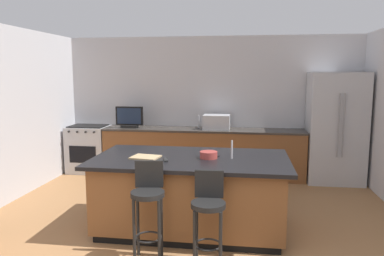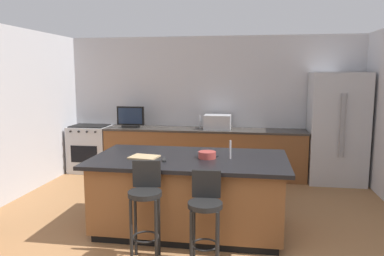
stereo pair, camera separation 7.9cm
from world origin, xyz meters
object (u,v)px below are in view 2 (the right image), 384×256
microwave (218,122)px  fruit_bowl (207,155)px  tv_remote (164,160)px  bar_stool_left (145,202)px  tv_monitor (131,118)px  kitchen_island (189,193)px  bar_stool_right (205,211)px  refrigerator (337,128)px  cell_phone (214,157)px  cutting_board (144,157)px  range_oven (91,148)px

microwave → fruit_bowl: size_ratio=2.30×
tv_remote → bar_stool_left: bearing=-110.0°
tv_monitor → tv_remote: (1.27, -2.62, -0.16)m
fruit_bowl → kitchen_island: bearing=175.2°
tv_monitor → bar_stool_right: tv_monitor is taller
microwave → fruit_bowl: bearing=-87.6°
kitchen_island → bar_stool_left: bearing=-110.8°
kitchen_island → refrigerator: bearing=47.7°
cell_phone → cutting_board: size_ratio=0.47×
bar_stool_left → tv_remote: bar_stool_left is taller
fruit_bowl → cell_phone: 0.10m
microwave → tv_remote: size_ratio=2.82×
fruit_bowl → cell_phone: (0.07, 0.06, -0.04)m
cell_phone → tv_remote: size_ratio=0.88×
microwave → cutting_board: bearing=-104.0°
microwave → fruit_bowl: microwave is taller
cell_phone → tv_monitor: bearing=143.5°
bar_stool_left → cell_phone: (0.60, 0.87, 0.29)m
kitchen_island → cutting_board: cutting_board is taller
microwave → bar_stool_right: 3.35m
kitchen_island → refrigerator: (2.20, 2.42, 0.50)m
tv_monitor → range_oven: bearing=176.6°
range_oven → microwave: bearing=0.0°
refrigerator → tv_remote: size_ratio=11.32×
tv_monitor → tv_remote: size_ratio=3.07×
bar_stool_right → cell_phone: size_ratio=6.31×
microwave → tv_monitor: 1.64m
tv_monitor → bar_stool_right: bearing=-60.7°
tv_remote → cutting_board: size_ratio=0.53×
bar_stool_left → cell_phone: size_ratio=6.78×
fruit_bowl → cutting_board: fruit_bowl is taller
range_oven → tv_remote: 3.44m
bar_stool_left → microwave: bearing=74.9°
microwave → range_oven: bearing=-180.0°
bar_stool_right → cutting_board: bar_stool_right is taller
kitchen_island → microwave: microwave is taller
tv_monitor → fruit_bowl: tv_monitor is taller
kitchen_island → tv_monitor: size_ratio=4.47×
kitchen_island → cell_phone: bearing=9.1°
kitchen_island → microwave: (0.11, 2.46, 0.56)m
bar_stool_right → cutting_board: (-0.83, 0.75, 0.35)m
tv_monitor → cell_phone: size_ratio=3.48×
range_oven → tv_monitor: bearing=-3.4°
refrigerator → cutting_board: 3.72m
range_oven → bar_stool_right: (2.68, -3.31, 0.11)m
refrigerator → range_oven: (-4.58, 0.04, -0.51)m
microwave → bar_stool_right: (0.19, -3.31, -0.46)m
bar_stool_right → tv_remote: size_ratio=5.57×
tv_remote → bar_stool_right: bearing=-63.9°
range_oven → tv_monitor: (0.85, -0.05, 0.62)m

